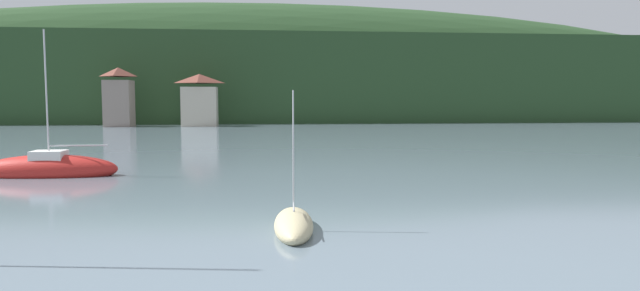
{
  "coord_description": "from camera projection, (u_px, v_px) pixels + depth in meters",
  "views": [
    {
      "loc": [
        -2.81,
        11.5,
        4.46
      ],
      "look_at": [
        0.0,
        38.04,
        2.2
      ],
      "focal_mm": 31.29,
      "sensor_mm": 36.0,
      "label": 1
    }
  ],
  "objects": [
    {
      "name": "wooded_hillside",
      "position": [
        264.0,
        88.0,
        122.85
      ],
      "size": [
        352.0,
        46.04,
        40.39
      ],
      "color": "#264223",
      "rests_on": "ground_plane"
    },
    {
      "name": "shore_building_west",
      "position": [
        119.0,
        98.0,
        88.38
      ],
      "size": [
        4.26,
        4.56,
        9.35
      ],
      "color": "gray",
      "rests_on": "ground_plane"
    },
    {
      "name": "shore_building_westcentral",
      "position": [
        200.0,
        101.0,
        89.66
      ],
      "size": [
        5.82,
        4.39,
        8.37
      ],
      "color": "#BCB29E",
      "rests_on": "ground_plane"
    },
    {
      "name": "sailboat_far_2",
      "position": [
        49.0,
        169.0,
        31.93
      ],
      "size": [
        7.65,
        2.05,
        8.82
      ],
      "rotation": [
        0.0,
        0.0,
        3.14
      ],
      "color": "red",
      "rests_on": "ground_plane"
    },
    {
      "name": "sailboat_near_3",
      "position": [
        294.0,
        225.0,
        18.74
      ],
      "size": [
        1.5,
        4.3,
        4.99
      ],
      "rotation": [
        0.0,
        0.0,
        1.53
      ],
      "color": "#CCBC8E",
      "rests_on": "ground_plane"
    }
  ]
}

